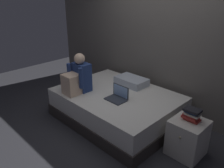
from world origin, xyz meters
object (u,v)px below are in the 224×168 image
object	(u,v)px
laptop	(118,96)
pillow	(131,81)
bed	(117,106)
nightstand	(187,138)
person_sitting	(78,78)
book_stack	(192,114)

from	to	relation	value
laptop	pillow	xyz separation A→B (m)	(-0.24, 0.61, 0.01)
bed	pillow	xyz separation A→B (m)	(-0.07, 0.45, 0.32)
nightstand	pillow	distance (m)	1.46
nightstand	person_sitting	distance (m)	1.93
book_stack	nightstand	bearing A→B (deg)	-82.53
laptop	book_stack	bearing A→B (deg)	11.27
nightstand	person_sitting	world-z (taller)	person_sitting
book_stack	pillow	bearing A→B (deg)	164.40
nightstand	book_stack	size ratio (longest dim) A/B	2.32
bed	nightstand	world-z (taller)	nightstand
bed	laptop	bearing A→B (deg)	-42.90
bed	pillow	size ratio (longest dim) A/B	3.57
person_sitting	book_stack	size ratio (longest dim) A/B	2.93
nightstand	person_sitting	size ratio (longest dim) A/B	0.79
nightstand	person_sitting	xyz separation A→B (m)	(-1.81, -0.45, 0.49)
person_sitting	pillow	world-z (taller)	person_sitting
nightstand	book_stack	distance (m)	0.35
person_sitting	laptop	world-z (taller)	person_sitting
nightstand	pillow	world-z (taller)	pillow
bed	laptop	distance (m)	0.39
nightstand	bed	bearing A→B (deg)	-178.48
bed	person_sitting	xyz separation A→B (m)	(-0.51, -0.42, 0.51)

